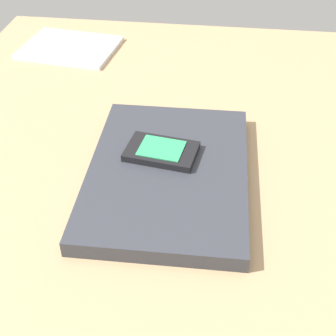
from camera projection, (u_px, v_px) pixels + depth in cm
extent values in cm
cube|color=tan|center=(143.00, 219.00, 61.89)|extent=(120.00, 80.00, 3.00)
cube|color=#33353D|center=(168.00, 173.00, 64.99)|extent=(30.46, 21.78, 2.21)
cube|color=black|center=(161.00, 151.00, 66.15)|extent=(7.53, 10.42, 0.98)
cube|color=#33A566|center=(161.00, 148.00, 65.80)|extent=(5.65, 6.60, 0.14)
cube|color=white|center=(70.00, 48.00, 97.08)|extent=(16.46, 19.87, 0.80)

